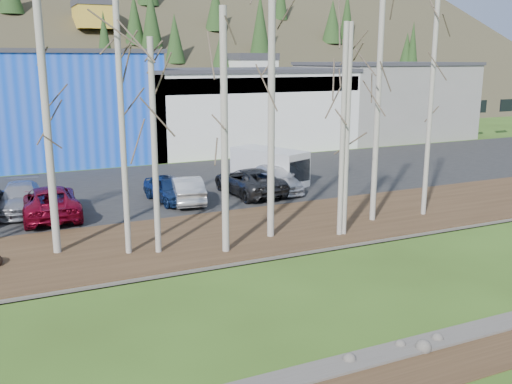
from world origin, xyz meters
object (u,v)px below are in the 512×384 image
car_6 (249,181)px  car_7 (276,178)px  car_2 (50,202)px  car_4 (169,189)px  van_white (272,167)px  car_3 (21,198)px  car_5 (186,189)px

car_6 → car_7: size_ratio=1.11×
car_2 → car_6: car_2 is taller
car_4 → van_white: bearing=6.9°
car_2 → car_3: bearing=-52.5°
car_4 → car_6: car_6 is taller
car_2 → van_white: van_white is taller
car_6 → car_3: bearing=-9.1°
car_5 → car_3: bearing=-2.2°
car_4 → car_5: size_ratio=0.96×
car_5 → car_6: (3.82, 0.32, 0.04)m
car_4 → van_white: (7.00, 1.74, 0.35)m
car_5 → van_white: bearing=-150.3°
car_3 → car_7: (13.72, -1.09, -0.00)m
car_3 → car_5: 8.26m
car_4 → van_white: 7.22m
car_5 → car_7: car_5 is taller
van_white → car_7: bearing=-131.4°
car_3 → van_white: 14.34m
car_4 → van_white: size_ratio=0.79×
car_5 → van_white: van_white is taller
car_2 → car_7: car_2 is taller
car_2 → car_3: (-1.22, 1.67, -0.06)m
car_2 → car_4: bearing=-173.5°
car_6 → car_7: (1.81, 0.26, -0.04)m
car_7 → van_white: size_ratio=0.93×
car_5 → car_6: car_6 is taller
car_4 → car_7: same height
car_3 → van_white: size_ratio=0.94×
car_7 → van_white: bearing=75.7°
car_4 → car_5: car_5 is taller
car_4 → car_5: (0.76, -0.56, 0.01)m
car_5 → van_white: size_ratio=0.83×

